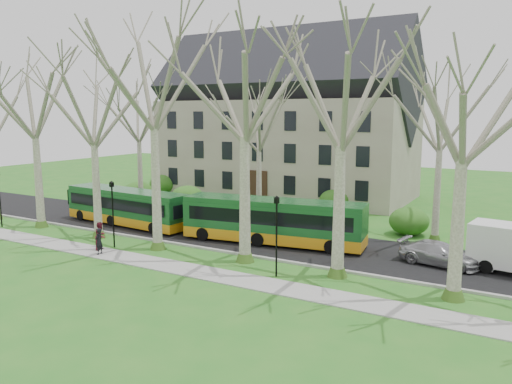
# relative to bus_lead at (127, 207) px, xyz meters

# --- Properties ---
(ground) EXTENTS (120.00, 120.00, 0.00)m
(ground) POSITION_rel_bus_lead_xyz_m (9.93, -4.27, -1.49)
(ground) COLOR #276E1F
(ground) RESTS_ON ground
(sidewalk) EXTENTS (70.00, 2.00, 0.06)m
(sidewalk) POSITION_rel_bus_lead_xyz_m (9.93, -6.77, -1.46)
(sidewalk) COLOR gray
(sidewalk) RESTS_ON ground
(road) EXTENTS (80.00, 8.00, 0.06)m
(road) POSITION_rel_bus_lead_xyz_m (9.93, 1.23, -1.46)
(road) COLOR black
(road) RESTS_ON ground
(curb) EXTENTS (80.00, 0.25, 0.14)m
(curb) POSITION_rel_bus_lead_xyz_m (9.93, -2.77, -1.42)
(curb) COLOR #A5A39E
(curb) RESTS_ON ground
(building) EXTENTS (26.50, 12.20, 16.00)m
(building) POSITION_rel_bus_lead_xyz_m (3.93, 19.73, 6.58)
(building) COLOR gray
(building) RESTS_ON ground
(tree_row_verge) EXTENTS (49.00, 7.00, 14.00)m
(tree_row_verge) POSITION_rel_bus_lead_xyz_m (9.93, -3.97, 5.51)
(tree_row_verge) COLOR gray
(tree_row_verge) RESTS_ON ground
(tree_row_far) EXTENTS (33.00, 7.00, 12.00)m
(tree_row_far) POSITION_rel_bus_lead_xyz_m (8.60, 6.73, 4.51)
(tree_row_far) COLOR gray
(tree_row_far) RESTS_ON ground
(lamp_row) EXTENTS (36.22, 0.22, 4.30)m
(lamp_row) POSITION_rel_bus_lead_xyz_m (9.93, -5.27, 1.08)
(lamp_row) COLOR black
(lamp_row) RESTS_ON ground
(hedges) EXTENTS (30.60, 8.60, 2.00)m
(hedges) POSITION_rel_bus_lead_xyz_m (5.27, 9.73, -0.49)
(hedges) COLOR #205418
(hedges) RESTS_ON ground
(bus_lead) EXTENTS (11.60, 3.30, 2.86)m
(bus_lead) POSITION_rel_bus_lead_xyz_m (0.00, 0.00, 0.00)
(bus_lead) COLOR #175022
(bus_lead) RESTS_ON road
(bus_follow) EXTENTS (12.51, 4.22, 3.07)m
(bus_follow) POSITION_rel_bus_lead_xyz_m (12.58, 0.64, 0.10)
(bus_follow) COLOR #175022
(bus_follow) RESTS_ON road
(sedan) EXTENTS (4.82, 2.65, 1.32)m
(sedan) POSITION_rel_bus_lead_xyz_m (23.19, 1.05, -0.77)
(sedan) COLOR #A0A0A5
(sedan) RESTS_ON road
(pedestrian_a) EXTENTS (0.52, 0.67, 1.64)m
(pedestrian_a) POSITION_rel_bus_lead_xyz_m (4.51, -7.07, -0.61)
(pedestrian_a) COLOR black
(pedestrian_a) RESTS_ON sidewalk
(pedestrian_b) EXTENTS (0.93, 1.05, 1.79)m
(pedestrian_b) POSITION_rel_bus_lead_xyz_m (3.79, -6.26, -0.53)
(pedestrian_b) COLOR maroon
(pedestrian_b) RESTS_ON sidewalk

